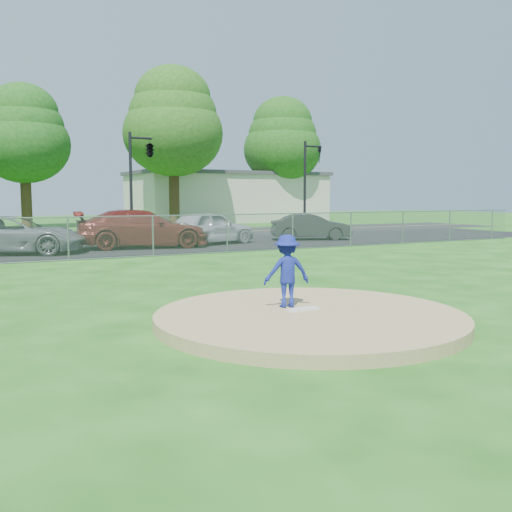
{
  "coord_description": "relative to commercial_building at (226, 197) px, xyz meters",
  "views": [
    {
      "loc": [
        -5.39,
        -8.21,
        2.22
      ],
      "look_at": [
        0.0,
        2.0,
        1.0
      ],
      "focal_mm": 40.0,
      "sensor_mm": 36.0,
      "label": 1
    }
  ],
  "objects": [
    {
      "name": "chain_link_fence",
      "position": [
        -16.0,
        -26.0,
        -1.41
      ],
      "size": [
        40.0,
        0.06,
        1.5
      ],
      "primitive_type": "cube",
      "color": "gray",
      "rests_on": "ground"
    },
    {
      "name": "pitcher",
      "position": [
        -16.11,
        -37.4,
        -1.3
      ],
      "size": [
        0.94,
        0.66,
        1.32
      ],
      "primitive_type": "imported",
      "rotation": [
        0.0,
        0.0,
        2.93
      ],
      "color": "navy",
      "rests_on": "pitchers_mound"
    },
    {
      "name": "tree_right",
      "position": [
        -7.0,
        -6.0,
        5.49
      ],
      "size": [
        7.28,
        7.28,
        11.63
      ],
      "color": "#362413",
      "rests_on": "ground"
    },
    {
      "name": "pitching_rubber",
      "position": [
        -16.0,
        -37.8,
        -1.94
      ],
      "size": [
        0.6,
        0.15,
        0.04
      ],
      "primitive_type": "cube",
      "color": "white",
      "rests_on": "pitchers_mound"
    },
    {
      "name": "pitchers_mound",
      "position": [
        -16.0,
        -38.0,
        -2.06
      ],
      "size": [
        5.4,
        5.4,
        0.2
      ],
      "primitive_type": "cylinder",
      "color": "#A18A58",
      "rests_on": "ground"
    },
    {
      "name": "traffic_signal_right",
      "position": [
        -1.76,
        -16.0,
        1.2
      ],
      "size": [
        1.28,
        0.2,
        5.6
      ],
      "color": "black",
      "rests_on": "ground"
    },
    {
      "name": "street",
      "position": [
        -16.0,
        -14.0,
        -2.16
      ],
      "size": [
        60.0,
        7.0,
        0.01
      ],
      "primitive_type": "cube",
      "color": "black",
      "rests_on": "ground"
    },
    {
      "name": "ground",
      "position": [
        -16.0,
        -28.0,
        -2.16
      ],
      "size": [
        120.0,
        120.0,
        0.0
      ],
      "primitive_type": "plane",
      "color": "#175412",
      "rests_on": "ground"
    },
    {
      "name": "tree_far_right",
      "position": [
        4.0,
        -3.0,
        4.9
      ],
      "size": [
        6.72,
        6.72,
        10.74
      ],
      "color": "#331F12",
      "rests_on": "ground"
    },
    {
      "name": "parked_car_darkred",
      "position": [
        -14.31,
        -22.36,
        -1.33
      ],
      "size": [
        5.91,
        3.13,
        1.63
      ],
      "primitive_type": "imported",
      "rotation": [
        0.0,
        0.0,
        1.41
      ],
      "color": "maroon",
      "rests_on": "parking_lot"
    },
    {
      "name": "parked_car_charcoal",
      "position": [
        -5.44,
        -21.94,
        -1.49
      ],
      "size": [
        4.22,
        2.81,
        1.32
      ],
      "primitive_type": "imported",
      "rotation": [
        0.0,
        0.0,
        1.18
      ],
      "color": "#262628",
      "rests_on": "parking_lot"
    },
    {
      "name": "commercial_building",
      "position": [
        0.0,
        0.0,
        0.0
      ],
      "size": [
        16.4,
        9.4,
        4.3
      ],
      "color": "beige",
      "rests_on": "ground"
    },
    {
      "name": "tree_center",
      "position": [
        -17.0,
        -4.0,
        4.31
      ],
      "size": [
        6.16,
        6.16,
        9.84
      ],
      "color": "#392714",
      "rests_on": "ground"
    },
    {
      "name": "parked_car_pearl",
      "position": [
        -11.08,
        -22.07,
        -1.38
      ],
      "size": [
        4.84,
        3.08,
        1.53
      ],
      "primitive_type": "imported",
      "rotation": [
        0.0,
        0.0,
        1.88
      ],
      "color": "#BBBDC0",
      "rests_on": "parking_lot"
    },
    {
      "name": "traffic_signal_center",
      "position": [
        -12.03,
        -16.0,
        2.45
      ],
      "size": [
        1.42,
        2.48,
        5.6
      ],
      "color": "black",
      "rests_on": "ground"
    },
    {
      "name": "parking_lot",
      "position": [
        -16.0,
        -21.5,
        -2.15
      ],
      "size": [
        50.0,
        8.0,
        0.01
      ],
      "primitive_type": "cube",
      "color": "black",
      "rests_on": "ground"
    },
    {
      "name": "parked_car_gray",
      "position": [
        -19.39,
        -22.65,
        -1.43
      ],
      "size": [
        5.69,
        4.11,
        1.44
      ],
      "primitive_type": "imported",
      "rotation": [
        0.0,
        0.0,
        1.2
      ],
      "color": "slate",
      "rests_on": "parking_lot"
    }
  ]
}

